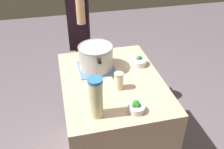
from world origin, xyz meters
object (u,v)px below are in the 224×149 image
at_px(cooking_pot, 96,57).
at_px(broccoli_bowl_center, 139,61).
at_px(broccoli_bowl_front, 136,107).
at_px(lemonade_pitcher, 96,98).
at_px(mason_jar, 119,81).
at_px(person_cook, 80,37).

height_order(cooking_pot, broccoli_bowl_center, cooking_pot).
bearing_deg(broccoli_bowl_front, broccoli_bowl_center, -19.93).
height_order(lemonade_pitcher, mason_jar, lemonade_pitcher).
bearing_deg(mason_jar, cooking_pot, 20.10).
height_order(cooking_pot, broccoli_bowl_front, cooking_pot).
bearing_deg(mason_jar, lemonade_pitcher, 139.10).
relative_size(cooking_pot, broccoli_bowl_front, 3.11).
xyz_separation_m(mason_jar, broccoli_bowl_front, (-0.27, -0.05, -0.04)).
distance_m(lemonade_pitcher, mason_jar, 0.33).
xyz_separation_m(cooking_pot, broccoli_bowl_front, (-0.57, -0.16, -0.08)).
bearing_deg(mason_jar, broccoli_bowl_center, -41.05).
xyz_separation_m(lemonade_pitcher, broccoli_bowl_front, (-0.02, -0.26, -0.11)).
distance_m(lemonade_pitcher, person_cook, 1.23).
bearing_deg(cooking_pot, broccoli_bowl_front, -164.36).
distance_m(mason_jar, broccoli_bowl_front, 0.27).
height_order(mason_jar, broccoli_bowl_center, mason_jar).
height_order(broccoli_bowl_center, person_cook, person_cook).
bearing_deg(lemonade_pitcher, person_cook, -2.44).
height_order(cooking_pot, mason_jar, cooking_pot).
xyz_separation_m(cooking_pot, mason_jar, (-0.30, -0.11, -0.04)).
height_order(lemonade_pitcher, broccoli_bowl_center, lemonade_pitcher).
bearing_deg(broccoli_bowl_front, cooking_pot, 15.64).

